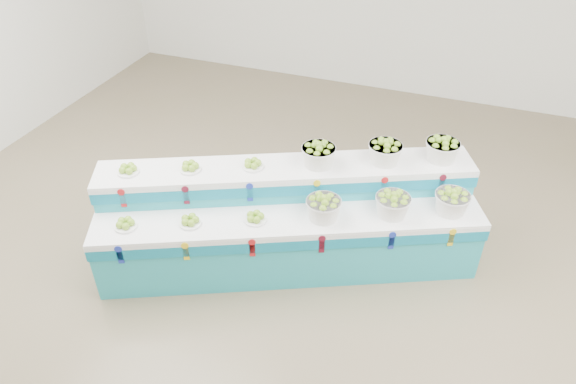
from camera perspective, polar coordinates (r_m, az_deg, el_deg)
The scene contains 14 objects.
ground at distance 5.36m, azimuth 2.73°, elevation -11.86°, with size 10.00×10.00×0.00m, color #6F6247.
display_stand at distance 5.48m, azimuth 0.00°, elevation -3.03°, with size 3.83×0.99×1.02m, color teal, non-canonical shape.
plate_lower_left at distance 5.27m, azimuth -16.97°, elevation -3.21°, with size 0.22×0.22×0.09m, color white.
plate_lower_mid at distance 5.16m, azimuth -10.42°, elevation -2.96°, with size 0.22×0.22×0.09m, color white.
plate_lower_right at distance 5.12m, azimuth -3.53°, elevation -2.67°, with size 0.22×0.22×0.09m, color white.
basket_lower_left at distance 5.12m, azimuth 3.81°, elevation -1.65°, with size 0.34×0.34×0.25m, color silver, non-canonical shape.
basket_lower_mid at distance 5.25m, azimuth 11.10°, elevation -1.27°, with size 0.34×0.34×0.25m, color silver, non-canonical shape.
basket_lower_right at distance 5.42m, azimuth 17.08°, elevation -0.95°, with size 0.34×0.34×0.25m, color silver, non-canonical shape.
plate_upper_left at distance 5.47m, azimuth -16.72°, elevation 2.38°, with size 0.22×0.22×0.09m, color white.
plate_upper_mid at distance 5.37m, azimuth -10.42°, elevation 2.73°, with size 0.22×0.22×0.09m, color white.
plate_upper_right at distance 5.33m, azimuth -3.79°, elevation 3.05°, with size 0.22×0.22×0.09m, color white.
basket_upper_left at distance 5.33m, azimuth 3.27°, elevation 4.03°, with size 0.34×0.34×0.25m, color silver, non-canonical shape.
basket_upper_mid at distance 5.45m, azimuth 10.31°, elevation 4.27°, with size 0.34×0.34×0.25m, color silver, non-canonical shape.
basket_upper_right at distance 5.62m, azimuth 16.12°, elevation 4.41°, with size 0.34×0.34×0.25m, color silver, non-canonical shape.
Camera 1 is at (1.00, -3.42, 4.00)m, focal length 33.33 mm.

